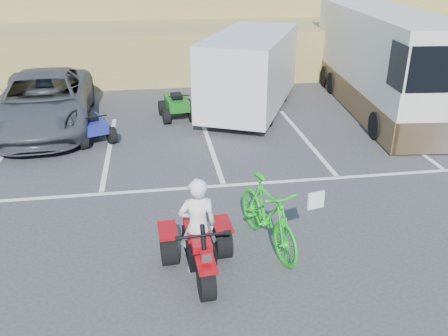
{
  "coord_description": "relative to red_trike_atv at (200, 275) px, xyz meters",
  "views": [
    {
      "loc": [
        -1.43,
        -7.03,
        4.8
      ],
      "look_at": [
        -0.18,
        1.19,
        1.0
      ],
      "focal_mm": 38.0,
      "sensor_mm": 36.0,
      "label": 1
    }
  ],
  "objects": [
    {
      "name": "ground",
      "position": [
        0.86,
        0.74,
        0.0
      ],
      "size": [
        100.0,
        100.0,
        0.0
      ],
      "primitive_type": "plane",
      "color": "#353537",
      "rests_on": "ground"
    },
    {
      "name": "parking_stripes",
      "position": [
        1.73,
        4.81,
        0.0
      ],
      "size": [
        28.0,
        5.16,
        0.01
      ],
      "color": "white",
      "rests_on": "ground"
    },
    {
      "name": "grass_embankment",
      "position": [
        0.86,
        16.22,
        1.42
      ],
      "size": [
        40.0,
        8.5,
        3.1
      ],
      "color": "olive",
      "rests_on": "ground"
    },
    {
      "name": "red_trike_atv",
      "position": [
        0.0,
        0.0,
        0.0
      ],
      "size": [
        1.31,
        1.69,
        1.05
      ],
      "primitive_type": null,
      "rotation": [
        0.0,
        0.0,
        0.06
      ],
      "color": "#9D080E",
      "rests_on": "ground"
    },
    {
      "name": "rider",
      "position": [
        -0.01,
        0.15,
        0.84
      ],
      "size": [
        0.63,
        0.44,
        1.67
      ],
      "primitive_type": "imported",
      "rotation": [
        0.0,
        0.0,
        3.2
      ],
      "color": "white",
      "rests_on": "ground"
    },
    {
      "name": "green_dirt_bike",
      "position": [
        1.26,
        0.68,
        0.63
      ],
      "size": [
        1.07,
        2.19,
        1.27
      ],
      "primitive_type": "imported",
      "rotation": [
        0.0,
        0.0,
        0.24
      ],
      "color": "#14BF19",
      "rests_on": "ground"
    },
    {
      "name": "grey_pickup",
      "position": [
        -3.78,
        7.85,
        0.8
      ],
      "size": [
        3.02,
        5.9,
        1.6
      ],
      "primitive_type": "imported",
      "rotation": [
        0.0,
        0.0,
        0.07
      ],
      "color": "#44464C",
      "rests_on": "ground"
    },
    {
      "name": "cargo_trailer",
      "position": [
        2.56,
        8.54,
        1.35
      ],
      "size": [
        4.18,
        5.75,
        2.5
      ],
      "rotation": [
        0.0,
        0.0,
        -0.43
      ],
      "color": "silver",
      "rests_on": "ground"
    },
    {
      "name": "rv_motorhome",
      "position": [
        6.87,
        8.32,
        1.35
      ],
      "size": [
        3.04,
        8.81,
        3.1
      ],
      "rotation": [
        0.0,
        0.0,
        -0.1
      ],
      "color": "silver",
      "rests_on": "ground"
    },
    {
      "name": "quad_atv_blue",
      "position": [
        -2.31,
        6.44,
        0.0
      ],
      "size": [
        1.42,
        1.6,
        0.87
      ],
      "primitive_type": null,
      "rotation": [
        0.0,
        0.0,
        0.39
      ],
      "color": "navy",
      "rests_on": "ground"
    },
    {
      "name": "quad_atv_green",
      "position": [
        0.12,
        8.08,
        0.0
      ],
      "size": [
        1.16,
        1.46,
        0.89
      ],
      "primitive_type": null,
      "rotation": [
        0.0,
        0.0,
        0.11
      ],
      "color": "#166016",
      "rests_on": "ground"
    }
  ]
}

